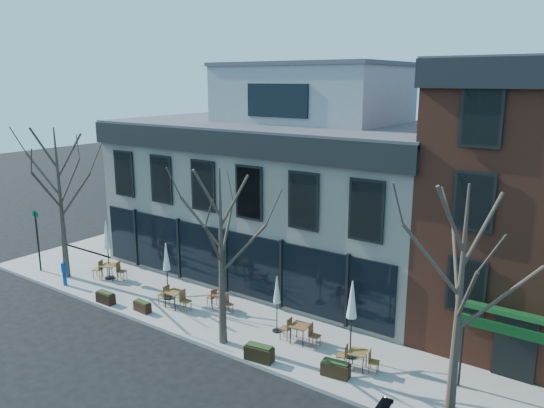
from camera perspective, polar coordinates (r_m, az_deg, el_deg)
The scene contains 22 objects.
ground at distance 26.50m, azimuth -4.70°, elevation -9.88°, with size 120.00×120.00×0.00m, color black.
sidewalk_front at distance 23.10m, azimuth -1.88°, elevation -13.28°, with size 33.50×4.70×0.15m, color gray.
sidewalk_side at distance 37.97m, azimuth -11.91°, elevation -2.80°, with size 4.50×12.00×0.15m, color gray.
corner_building at distance 28.95m, azimuth 1.70°, elevation 1.96°, with size 18.39×10.39×11.10m.
tree_corner at distance 29.40m, azimuth -21.79°, elevation 0.23°, with size 3.93×3.98×7.92m.
tree_mid at distance 20.55m, azimuth -5.46°, elevation -5.54°, with size 3.50×3.55×7.04m.
tree_right at distance 16.42m, azimuth 19.48°, elevation -10.38°, with size 3.72×3.77×7.48m.
sign_pole at distance 31.44m, azimuth -23.91°, elevation -3.25°, with size 0.50×0.10×3.40m.
call_box at distance 29.12m, azimuth -21.45°, elevation -6.86°, with size 0.26×0.26×1.30m.
cafe_set_0 at distance 29.26m, azimuth -17.07°, elevation -6.80°, with size 1.89×1.16×0.98m.
cafe_set_2 at distance 25.08m, azimuth -10.45°, elevation -9.86°, with size 1.83×0.76×0.96m.
cafe_set_3 at distance 24.66m, azimuth -5.63°, elevation -10.28°, with size 1.60×0.72×0.82m.
cafe_set_4 at distance 21.68m, azimuth 3.02°, elevation -13.55°, with size 1.78×0.76×0.92m.
cafe_set_5 at distance 20.16m, azimuth 9.21°, elevation -16.05°, with size 1.64×0.76×0.84m.
umbrella_0 at distance 28.85m, azimuth -17.33°, elevation -3.54°, with size 0.50×0.50×3.12m.
umbrella_1 at distance 25.61m, azimuth -11.29°, elevation -5.91°, with size 0.44×0.44×2.76m.
umbrella_3 at distance 22.02m, azimuth 0.53°, elevation -9.55°, with size 0.39×0.39×2.42m.
umbrella_4 at distance 20.17m, azimuth 8.59°, elevation -10.58°, with size 0.49×0.49×3.04m.
planter_0 at distance 26.41m, azimuth -17.47°, elevation -9.57°, with size 0.99×0.41×0.55m.
planter_1 at distance 25.08m, azimuth -13.78°, elevation -10.64°, with size 0.91×0.40×0.50m.
planter_2 at distance 20.53m, azimuth -1.38°, elevation -15.70°, with size 1.16×0.61×0.62m.
planter_3 at distance 19.72m, azimuth 6.86°, elevation -17.18°, with size 1.07×0.57×0.57m.
Camera 1 is at (15.82, -18.55, 10.39)m, focal length 35.00 mm.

